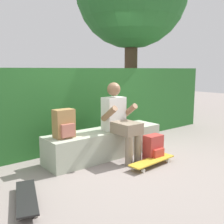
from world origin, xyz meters
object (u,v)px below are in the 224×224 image
skateboard_near_person (152,161)px  backpack_on_ground (154,148)px  skateboard_beside_bench (26,197)px  person_skater (120,119)px  backpack_on_bench (64,124)px  bench_main (105,143)px

skateboard_near_person → backpack_on_ground: (0.18, 0.14, 0.12)m
skateboard_near_person → skateboard_beside_bench: 1.82m
person_skater → skateboard_beside_bench: 1.83m
person_skater → skateboard_beside_bench: person_skater is taller
person_skater → backpack_on_bench: 0.87m
skateboard_beside_bench → backpack_on_ground: (1.99, 0.07, 0.12)m
bench_main → person_skater: person_skater is taller
backpack_on_bench → person_skater: bearing=-14.1°
skateboard_beside_bench → backpack_on_bench: backpack_on_bench is taller
bench_main → skateboard_near_person: size_ratio=2.46×
person_skater → skateboard_beside_bench: size_ratio=1.43×
skateboard_beside_bench → backpack_on_bench: 1.21m
skateboard_near_person → backpack_on_bench: bearing=142.1°
bench_main → person_skater: 0.48m
backpack_on_bench → skateboard_beside_bench: bearing=-140.2°
person_skater → bench_main: bearing=116.2°
skateboard_beside_bench → backpack_on_ground: bearing=1.9°
person_skater → skateboard_near_person: 0.80m
skateboard_beside_bench → backpack_on_ground: backpack_on_ground is taller
person_skater → backpack_on_bench: (-0.84, 0.21, -0.01)m
skateboard_near_person → backpack_on_bench: backpack_on_bench is taller
bench_main → skateboard_beside_bench: bearing=-155.8°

